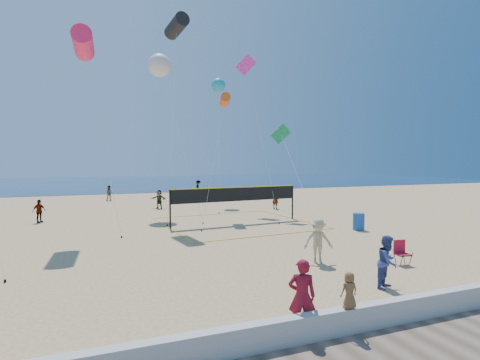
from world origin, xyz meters
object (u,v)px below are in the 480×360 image
object	(u,v)px
woman	(302,296)
volleyball_net	(236,198)
camp_chair	(401,251)
trash_barrel	(359,222)

from	to	relation	value
woman	volleyball_net	bearing A→B (deg)	-81.42
volleyball_net	camp_chair	bearing A→B (deg)	-81.54
woman	trash_barrel	bearing A→B (deg)	-110.48
trash_barrel	volleyball_net	size ratio (longest dim) A/B	0.10
trash_barrel	volleyball_net	world-z (taller)	volleyball_net
camp_chair	trash_barrel	world-z (taller)	trash_barrel
woman	trash_barrel	distance (m)	14.13
woman	trash_barrel	world-z (taller)	woman
woman	volleyball_net	distance (m)	15.42
camp_chair	volleyball_net	world-z (taller)	volleyball_net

